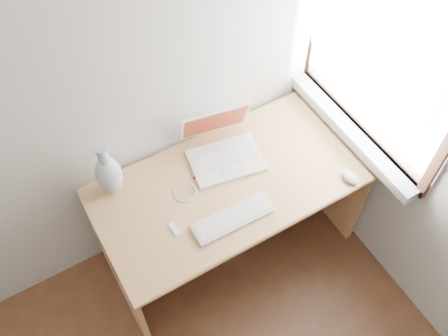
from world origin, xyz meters
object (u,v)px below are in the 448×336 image
desk (222,192)px  vase (109,173)px  laptop (221,148)px  external_keyboard (233,218)px

desk → vase: size_ratio=4.21×
laptop → external_keyboard: (-0.15, -0.36, -0.05)m
laptop → vase: (-0.56, 0.09, 0.08)m
vase → desk: bearing=-18.2°
vase → laptop: bearing=-8.8°
desk → external_keyboard: bearing=-110.7°
desk → laptop: laptop is taller
external_keyboard → vase: size_ratio=1.22×
laptop → external_keyboard: laptop is taller
desk → laptop: size_ratio=3.43×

